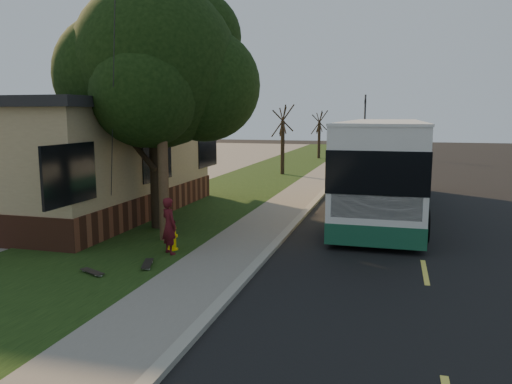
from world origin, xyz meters
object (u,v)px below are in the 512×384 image
(skateboard_main, at_px, (148,264))
(distant_car, at_px, (384,154))
(leafy_tree, at_px, (158,69))
(transit_bus, at_px, (383,163))
(fire_hydrant, at_px, (172,237))
(skateboard_spare, at_px, (92,272))
(bare_tree_far, at_px, (319,135))
(traffic_signal, at_px, (365,121))
(utility_pole, at_px, (160,83))
(skateboarder, at_px, (169,226))
(bare_tree_near, at_px, (283,141))
(dumpster, at_px, (30,203))

(skateboard_main, relative_size, distant_car, 0.19)
(leafy_tree, bearing_deg, transit_bus, 36.21)
(fire_hydrant, height_order, distant_car, distant_car)
(fire_hydrant, bearing_deg, skateboard_spare, -110.36)
(bare_tree_far, bearing_deg, skateboard_spare, -90.89)
(fire_hydrant, relative_size, traffic_signal, 0.13)
(utility_pole, height_order, leafy_tree, utility_pole)
(leafy_tree, relative_size, traffic_signal, 1.42)
(traffic_signal, relative_size, skateboarder, 3.62)
(distant_car, bearing_deg, skateboarder, -93.15)
(transit_bus, relative_size, skateboard_spare, 16.96)
(traffic_signal, bearing_deg, skateboard_spare, -96.27)
(skateboard_spare, bearing_deg, skateboard_main, 43.58)
(skateboard_main, bearing_deg, traffic_signal, 85.09)
(skateboard_spare, height_order, distant_car, distant_car)
(skateboarder, height_order, distant_car, skateboarder)
(bare_tree_far, distance_m, traffic_signal, 5.44)
(skateboard_spare, distance_m, distant_car, 30.43)
(bare_tree_near, height_order, traffic_signal, traffic_signal)
(bare_tree_far, bearing_deg, skateboarder, -89.06)
(leafy_tree, distance_m, bare_tree_far, 27.56)
(dumpster, bearing_deg, leafy_tree, 2.35)
(transit_bus, bearing_deg, distant_car, 91.00)
(bare_tree_far, relative_size, skateboard_spare, 5.27)
(fire_hydrant, height_order, bare_tree_near, bare_tree_near)
(bare_tree_near, height_order, skateboard_main, bare_tree_near)
(bare_tree_far, relative_size, skateboarder, 2.65)
(traffic_signal, xyz_separation_m, skateboard_main, (-3.05, -35.53, -3.04))
(utility_pole, height_order, bare_tree_far, utility_pole)
(utility_pole, bearing_deg, bare_tree_far, 89.40)
(utility_pole, xyz_separation_m, bare_tree_far, (0.31, 29.01, -2.63))
(skateboarder, bearing_deg, transit_bus, -86.23)
(bare_tree_far, distance_m, distant_car, 6.12)
(skateboard_main, bearing_deg, bare_tree_near, 92.78)
(utility_pole, bearing_deg, skateboard_spare, -93.31)
(bare_tree_far, height_order, skateboarder, bare_tree_far)
(leafy_tree, xyz_separation_m, bare_tree_near, (0.67, 15.35, -3.02))
(traffic_signal, relative_size, transit_bus, 0.42)
(utility_pole, relative_size, skateboard_main, 10.62)
(skateboarder, bearing_deg, utility_pole, -22.50)
(skateboarder, bearing_deg, bare_tree_far, -52.25)
(fire_hydrant, distance_m, bare_tree_near, 18.10)
(bare_tree_near, distance_m, skateboard_spare, 20.54)
(leafy_tree, bearing_deg, skateboarder, -60.98)
(transit_bus, bearing_deg, traffic_signal, 94.90)
(fire_hydrant, bearing_deg, skateboarder, -74.60)
(traffic_signal, bearing_deg, utility_pole, -96.58)
(skateboarder, height_order, dumpster, skateboarder)
(fire_hydrant, distance_m, transit_bus, 9.50)
(skateboard_spare, distance_m, dumpster, 7.52)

